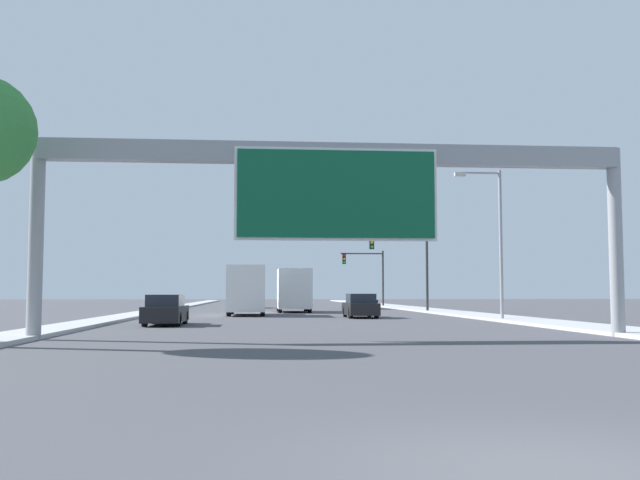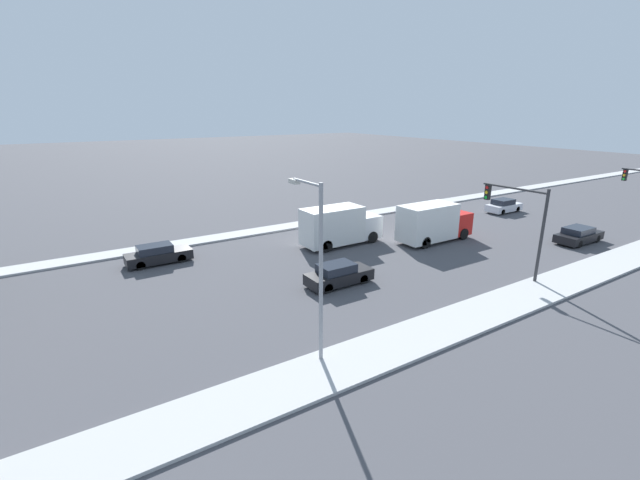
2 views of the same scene
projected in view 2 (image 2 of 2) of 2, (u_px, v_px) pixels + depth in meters
sidewalk_right at (636, 254)px, 33.49m from camera, size 3.00×120.00×0.15m
median_strip_left at (428, 204)px, 51.23m from camera, size 2.00×120.00×0.15m
car_far_left at (579, 235)px, 36.51m from camera, size 1.90×4.71×1.38m
car_near_right at (339, 275)px, 27.72m from camera, size 1.76×4.46×1.46m
car_far_center at (158, 255)px, 31.58m from camera, size 1.71×4.65×1.44m
car_far_right at (504, 206)px, 47.34m from camera, size 1.83×4.28×1.49m
truck_box_primary at (433, 223)px, 36.57m from camera, size 2.50×7.01×3.31m
truck_box_secondary at (339, 226)px, 35.60m from camera, size 2.44×7.04×3.28m
traffic_light_near_intersection at (522, 216)px, 28.13m from camera, size 4.79×0.32×6.25m
street_lamp_right at (317, 258)px, 18.29m from camera, size 2.59×0.28×8.16m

